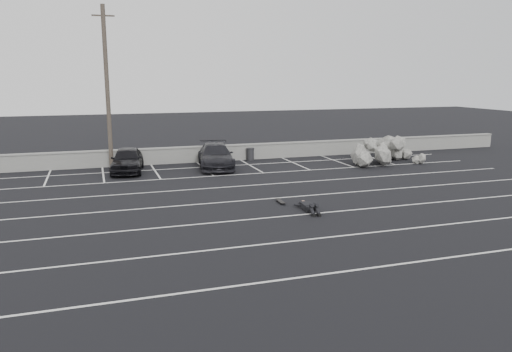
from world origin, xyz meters
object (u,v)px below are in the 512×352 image
object	(u,v)px
riprap_pile	(381,154)
person	(307,203)
car_left	(127,160)
trash_bin	(250,154)
utility_pole	(107,88)
skateboard	(281,202)
car_right	(216,156)

from	to	relation	value
riprap_pile	person	xyz separation A→B (m)	(-9.45, -9.32, -0.30)
person	riprap_pile	bearing A→B (deg)	50.08
car_left	trash_bin	distance (m)	8.41
utility_pole	skateboard	bearing A→B (deg)	-58.35
utility_pole	riprap_pile	bearing A→B (deg)	-10.34
trash_bin	person	xyz separation A→B (m)	(-1.48, -12.83, -0.17)
person	skateboard	distance (m)	1.48
riprap_pile	utility_pole	bearing A→B (deg)	169.66
car_right	riprap_pile	bearing A→B (deg)	1.33
riprap_pile	trash_bin	bearing A→B (deg)	156.24
skateboard	riprap_pile	bearing A→B (deg)	40.14
trash_bin	utility_pole	bearing A→B (deg)	-177.47
car_right	riprap_pile	size ratio (longest dim) A/B	0.90
car_left	riprap_pile	size ratio (longest dim) A/B	0.77
trash_bin	skateboard	distance (m)	11.76
car_left	riprap_pile	world-z (taller)	riprap_pile
person	utility_pole	bearing A→B (deg)	126.87
utility_pole	riprap_pile	xyz separation A→B (m)	(17.03, -3.11, -4.36)
trash_bin	skateboard	world-z (taller)	trash_bin
trash_bin	skateboard	bearing A→B (deg)	-100.79
utility_pole	trash_bin	size ratio (longest dim) A/B	11.71
person	skateboard	world-z (taller)	person
car_right	person	world-z (taller)	car_right
riprap_pile	skateboard	size ratio (longest dim) A/B	7.17
car_right	trash_bin	bearing A→B (deg)	43.91
utility_pole	trash_bin	bearing A→B (deg)	2.53
trash_bin	person	distance (m)	12.92
utility_pole	riprap_pile	size ratio (longest dim) A/B	1.73
car_right	trash_bin	xyz separation A→B (m)	(2.88, 1.99, -0.31)
person	car_right	bearing A→B (deg)	102.82
car_left	riprap_pile	distance (m)	16.26
car_left	person	xyz separation A→B (m)	(6.73, -11.02, -0.49)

